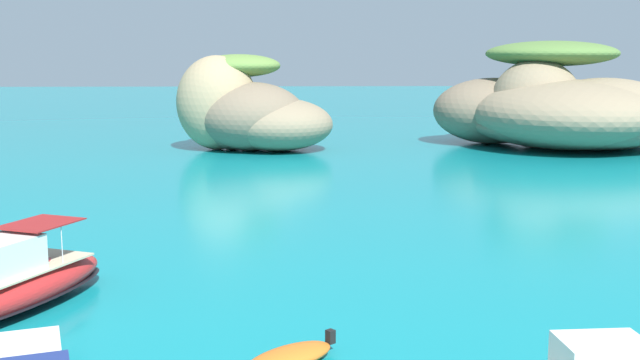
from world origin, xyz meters
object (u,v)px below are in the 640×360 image
islet_small (246,112)px  motorboat_red (12,286)px  islet_large (564,112)px  dinghy_tender (290,357)px

islet_small → motorboat_red: (-5.14, -41.52, -2.40)m
islet_large → islet_small: (-27.21, -0.66, 0.14)m
islet_large → motorboat_red: size_ratio=2.79×
islet_large → dinghy_tender: (-23.98, -46.84, -2.82)m
islet_large → islet_small: islet_large is taller
islet_large → islet_small: bearing=-178.6°
islet_small → motorboat_red: 41.90m
motorboat_red → dinghy_tender: size_ratio=2.99×
motorboat_red → islet_small: bearing=82.9°
dinghy_tender → islet_small: bearing=94.0°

